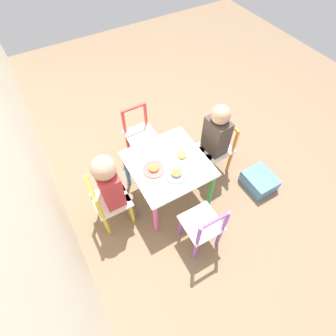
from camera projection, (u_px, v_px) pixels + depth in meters
name	position (u px, v px, depth m)	size (l,w,h in m)	color
ground_plane	(168.00, 192.00, 2.34)	(6.00, 6.00, 0.00)	#7F664C
kids_table	(168.00, 168.00, 2.05)	(0.58, 0.58, 0.42)	silver
chair_orange	(217.00, 149.00, 2.30)	(0.27, 0.27, 0.53)	silver
chair_yellow	(109.00, 202.00, 1.98)	(0.26, 0.26, 0.53)	silver
chair_purple	(203.00, 227.00, 1.87)	(0.26, 0.26, 0.53)	silver
chair_red	(140.00, 135.00, 2.40)	(0.26, 0.26, 0.53)	silver
child_front	(214.00, 137.00, 2.13)	(0.21, 0.21, 0.76)	#7A6B5B
child_back	(112.00, 185.00, 1.84)	(0.20, 0.22, 0.76)	#7A6B5B
plate_front	(182.00, 156.00, 2.03)	(0.16, 0.16, 0.03)	white
plate_back	(154.00, 169.00, 1.96)	(0.17, 0.17, 0.03)	#E54C47
plate_left	(176.00, 174.00, 1.93)	(0.17, 0.17, 0.03)	#4C9EE0
storage_bin	(259.00, 181.00, 2.34)	(0.27, 0.24, 0.13)	#4C7FB7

